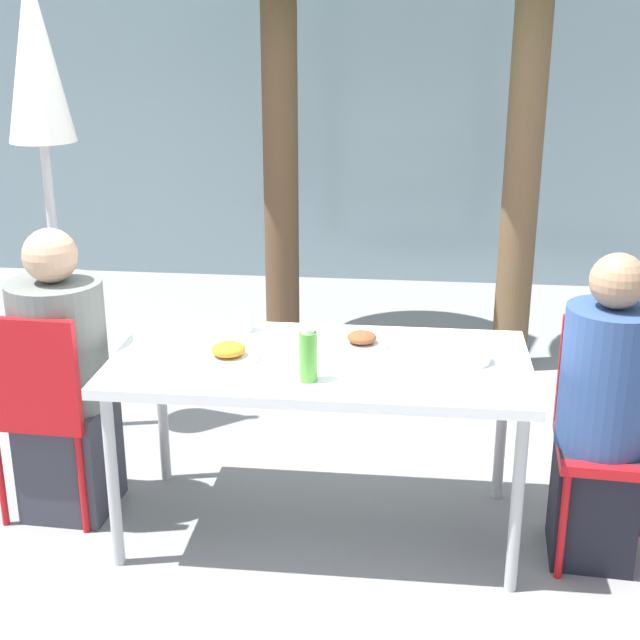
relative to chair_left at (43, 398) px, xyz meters
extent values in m
plane|color=gray|center=(1.08, 0.03, -0.53)|extent=(24.00, 24.00, 0.00)
cube|color=gray|center=(1.08, 3.62, 0.97)|extent=(10.00, 0.20, 3.00)
cube|color=white|center=(1.08, 0.03, 0.18)|extent=(1.56, 0.76, 0.04)
cylinder|color=#B7B7B7|center=(0.36, -0.29, -0.18)|extent=(0.04, 0.04, 0.69)
cylinder|color=#B7B7B7|center=(1.80, -0.29, -0.18)|extent=(0.04, 0.04, 0.69)
cylinder|color=#B7B7B7|center=(0.36, 0.35, -0.18)|extent=(0.04, 0.04, 0.69)
cylinder|color=#B7B7B7|center=(1.80, 0.35, -0.18)|extent=(0.04, 0.04, 0.69)
cube|color=red|center=(0.00, 0.08, -0.08)|extent=(0.42, 0.42, 0.04)
cube|color=red|center=(0.00, -0.10, 0.15)|extent=(0.40, 0.05, 0.42)
cylinder|color=red|center=(-0.16, 0.26, -0.31)|extent=(0.03, 0.03, 0.43)
cylinder|color=red|center=(0.18, 0.24, -0.31)|extent=(0.03, 0.03, 0.43)
cylinder|color=red|center=(-0.17, -0.08, -0.31)|extent=(0.03, 0.03, 0.43)
cylinder|color=red|center=(0.17, -0.10, -0.31)|extent=(0.03, 0.03, 0.43)
cube|color=#383842|center=(0.05, 0.08, -0.29)|extent=(0.34, 0.34, 0.47)
cylinder|color=slate|center=(0.05, 0.08, 0.20)|extent=(0.37, 0.37, 0.51)
sphere|color=tan|center=(0.05, 0.08, 0.55)|extent=(0.21, 0.21, 0.21)
cube|color=red|center=(2.16, -0.04, -0.08)|extent=(0.43, 0.43, 0.04)
cube|color=red|center=(2.17, 0.14, 0.15)|extent=(0.40, 0.06, 0.42)
cylinder|color=red|center=(1.98, -0.20, -0.31)|extent=(0.03, 0.03, 0.43)
cylinder|color=red|center=(2.00, 0.14, -0.31)|extent=(0.03, 0.03, 0.43)
cube|color=black|center=(2.11, -0.04, -0.29)|extent=(0.31, 0.31, 0.47)
cylinder|color=navy|center=(2.11, -0.04, 0.20)|extent=(0.33, 0.33, 0.52)
sphere|color=#9E7556|center=(2.11, -0.04, 0.56)|extent=(0.19, 0.19, 0.19)
cylinder|color=#333333|center=(-0.24, 0.80, -0.50)|extent=(0.36, 0.36, 0.05)
cylinder|color=#BCBCBC|center=(-0.24, 0.80, 0.56)|extent=(0.04, 0.04, 2.16)
cone|color=silver|center=(-0.24, 0.80, 1.26)|extent=(0.29, 0.29, 0.76)
cylinder|color=white|center=(0.75, -0.02, 0.21)|extent=(0.23, 0.23, 0.01)
ellipsoid|color=orange|center=(0.75, -0.02, 0.24)|extent=(0.13, 0.13, 0.05)
cylinder|color=white|center=(1.23, 0.17, 0.21)|extent=(0.21, 0.21, 0.01)
ellipsoid|color=brown|center=(1.23, 0.17, 0.24)|extent=(0.11, 0.11, 0.05)
cylinder|color=#51A338|center=(1.06, -0.18, 0.29)|extent=(0.07, 0.07, 0.18)
cylinder|color=white|center=(1.06, -0.18, 0.39)|extent=(0.05, 0.05, 0.02)
cylinder|color=silver|center=(0.75, 0.29, 0.25)|extent=(0.07, 0.07, 0.09)
cylinder|color=white|center=(1.63, 0.05, 0.23)|extent=(0.15, 0.15, 0.05)
cylinder|color=brown|center=(0.64, 1.99, 0.55)|extent=(0.20, 0.20, 2.15)
cylinder|color=brown|center=(1.98, 1.86, 0.57)|extent=(0.20, 0.20, 2.20)
camera|label=1|loc=(1.42, -3.03, 1.43)|focal=50.00mm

